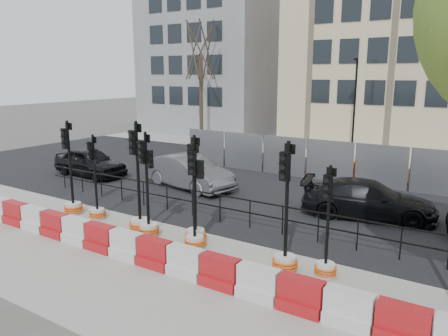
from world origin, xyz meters
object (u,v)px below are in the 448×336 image
Objects in this scene: traffic_signal_h at (326,254)px; car_a at (90,162)px; traffic_signal_a at (72,195)px; car_c at (368,199)px; traffic_signal_d at (148,212)px.

car_a is at bearing 170.11° from traffic_signal_h.
traffic_signal_a is 1.19× the size of traffic_signal_h.
car_c is (13.63, 0.96, -0.03)m from car_a.
traffic_signal_a is 1.03× the size of traffic_signal_d.
car_c is at bearing -83.41° from car_a.
traffic_signal_h is at bearing -104.87° from car_a.
car_a is at bearing 81.42° from car_c.
car_c is (-0.35, 5.35, 0.08)m from traffic_signal_h.
car_c is (5.41, 5.69, -0.12)m from traffic_signal_d.
traffic_signal_h is 5.36m from car_c.
traffic_signal_d is at bearing -169.12° from traffic_signal_h.
traffic_signal_d reaches higher than car_a.
car_a is 0.85× the size of car_c.
car_c is at bearing 101.25° from traffic_signal_h.
traffic_signal_a reaches higher than car_a.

